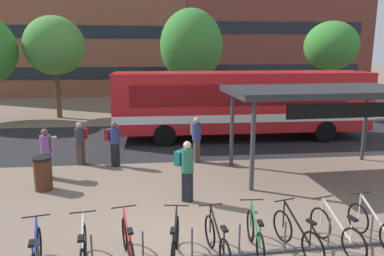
{
  "coord_description": "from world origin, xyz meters",
  "views": [
    {
      "loc": [
        -0.42,
        -7.0,
        4.15
      ],
      "look_at": [
        0.81,
        4.29,
        1.75
      ],
      "focal_mm": 33.95,
      "sensor_mm": 36.0,
      "label": 1
    }
  ],
  "objects": [
    {
      "name": "parked_bicycle_black_6",
      "position": [
        2.51,
        -0.34,
        0.38
      ],
      "size": [
        0.62,
        1.68,
        0.99
      ],
      "rotation": [
        0.0,
        0.0,
        1.83
      ],
      "color": "black",
      "rests_on": "ground"
    },
    {
      "name": "parked_bicycle_white_8",
      "position": [
        4.34,
        -0.16,
        0.38
      ],
      "size": [
        0.52,
        1.71,
        0.99
      ],
      "rotation": [
        0.0,
        0.0,
        1.72
      ],
      "color": "black",
      "rests_on": "ground"
    },
    {
      "name": "bike_rack",
      "position": [
        0.79,
        -0.35,
        0.09
      ],
      "size": [
        7.87,
        0.36,
        0.7
      ],
      "rotation": [
        0.0,
        0.0,
        0.04
      ],
      "color": "#47474C",
      "rests_on": "ground"
    },
    {
      "name": "commuter_maroon_pack_0",
      "position": [
        -1.87,
        6.07,
        0.96
      ],
      "size": [
        0.6,
        0.5,
        1.65
      ],
      "rotation": [
        0.0,
        0.0,
        5.86
      ],
      "color": "black",
      "rests_on": "ground"
    },
    {
      "name": "trash_bin",
      "position": [
        -3.79,
        3.91,
        0.52
      ],
      "size": [
        0.55,
        0.55,
        1.03
      ],
      "color": "#4C2819",
      "rests_on": "ground"
    },
    {
      "name": "parked_bicycle_black_4",
      "position": [
        0.81,
        -0.42,
        0.38
      ],
      "size": [
        0.52,
        1.71,
        0.99
      ],
      "rotation": [
        0.0,
        0.0,
        1.71
      ],
      "color": "black",
      "rests_on": "ground"
    },
    {
      "name": "transit_shelter",
      "position": [
        5.09,
        4.49,
        2.77
      ],
      "size": [
        6.18,
        3.47,
        2.96
      ],
      "rotation": [
        0.0,
        0.0,
        0.04
      ],
      "color": "#38383D",
      "rests_on": "ground"
    },
    {
      "name": "street_tree_1",
      "position": [
        -6.38,
        16.65,
        4.48
      ],
      "size": [
        3.67,
        3.67,
        6.3
      ],
      "color": "brown",
      "rests_on": "ground"
    },
    {
      "name": "commuter_grey_pack_3",
      "position": [
        -3.92,
        4.99,
        0.97
      ],
      "size": [
        0.57,
        0.41,
        1.69
      ],
      "rotation": [
        0.0,
        0.0,
        3.34
      ],
      "color": "#2D3851",
      "rests_on": "ground"
    },
    {
      "name": "parked_bicycle_red_2",
      "position": [
        -0.98,
        -0.32,
        0.38
      ],
      "size": [
        0.55,
        1.7,
        0.99
      ],
      "rotation": [
        0.0,
        0.0,
        1.77
      ],
      "color": "black",
      "rests_on": "ground"
    },
    {
      "name": "city_bus",
      "position": [
        3.86,
        9.89,
        1.78
      ],
      "size": [
        12.04,
        2.66,
        3.2
      ],
      "rotation": [
        0.0,
        0.0,
        -0.01
      ],
      "color": "red",
      "rests_on": "ground"
    },
    {
      "name": "building_left_wing",
      "position": [
        -8.9,
        33.39,
        9.17
      ],
      "size": [
        23.26,
        12.43,
        18.34
      ],
      "color": "brown",
      "rests_on": "ground"
    },
    {
      "name": "parked_bicycle_white_7",
      "position": [
        3.4,
        -0.28,
        0.38
      ],
      "size": [
        0.59,
        1.69,
        0.99
      ],
      "rotation": [
        0.0,
        0.0,
        1.81
      ],
      "color": "black",
      "rests_on": "ground"
    },
    {
      "name": "bus_lane_asphalt",
      "position": [
        0.0,
        9.89,
        0.0
      ],
      "size": [
        80.0,
        7.2,
        0.01
      ],
      "primitive_type": "cube",
      "color": "#232326",
      "rests_on": "ground"
    },
    {
      "name": "parked_bicycle_black_3",
      "position": [
        -0.04,
        -0.38,
        0.38
      ],
      "size": [
        0.52,
        1.71,
        0.99
      ],
      "rotation": [
        0.0,
        0.0,
        1.43
      ],
      "color": "black",
      "rests_on": "ground"
    },
    {
      "name": "commuter_teal_pack_1",
      "position": [
        0.46,
        2.58,
        1.01
      ],
      "size": [
        0.61,
        0.54,
        1.75
      ],
      "rotation": [
        0.0,
        0.0,
        5.71
      ],
      "color": "black",
      "rests_on": "ground"
    },
    {
      "name": "street_tree_2",
      "position": [
        10.6,
        14.85,
        4.46
      ],
      "size": [
        3.29,
        3.29,
        5.98
      ],
      "color": "brown",
      "rests_on": "ground"
    },
    {
      "name": "street_tree_3",
      "position": [
        1.99,
        15.61,
        4.49
      ],
      "size": [
        3.81,
        3.81,
        6.71
      ],
      "color": "brown",
      "rests_on": "ground"
    },
    {
      "name": "commuter_olive_pack_4",
      "position": [
        1.19,
        6.29,
        1.0
      ],
      "size": [
        0.4,
        0.57,
        1.73
      ],
      "rotation": [
        0.0,
        0.0,
        4.89
      ],
      "color": "#47382D",
      "rests_on": "ground"
    },
    {
      "name": "commuter_red_pack_2",
      "position": [
        -3.13,
        6.45,
        0.93
      ],
      "size": [
        0.48,
        0.6,
        1.61
      ],
      "rotation": [
        0.0,
        0.0,
        4.34
      ],
      "color": "#47382D",
      "rests_on": "ground"
    },
    {
      "name": "parked_bicycle_green_5",
      "position": [
        1.64,
        -0.26,
        0.38
      ],
      "size": [
        0.52,
        1.72,
        0.99
      ],
      "rotation": [
        0.0,
        0.0,
        1.5
      ],
      "color": "black",
      "rests_on": "ground"
    },
    {
      "name": "building_centre_block",
      "position": [
        3.99,
        43.43,
        8.23
      ],
      "size": [
        16.42,
        13.79,
        16.46
      ],
      "color": "brown",
      "rests_on": "ground"
    },
    {
      "name": "ground",
      "position": [
        0.0,
        0.0,
        0.0
      ],
      "size": [
        200.0,
        200.0,
        0.0
      ],
      "primitive_type": "plane",
      "color": "#7A6656"
    },
    {
      "name": "parked_bicycle_white_1",
      "position": [
        -1.81,
        -0.49,
        0.38
      ],
      "size": [
        0.52,
        1.71,
        0.99
      ],
      "rotation": [
        0.0,
        0.0,
        1.7
      ],
      "color": "black",
      "rests_on": "ground"
    }
  ]
}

